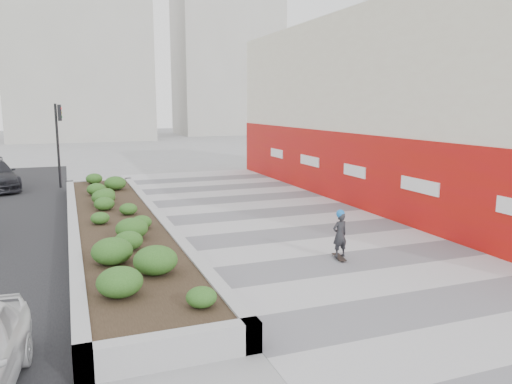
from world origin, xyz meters
The scene contains 9 objects.
ground centered at (0.00, 0.00, 0.00)m, with size 160.00×160.00×0.00m, color gray.
walkway centered at (0.00, 3.00, 0.01)m, with size 8.00×36.00×0.01m, color #A8A8AD.
building centered at (6.98, 8.98, 3.98)m, with size 6.04×24.08×8.00m.
planter centered at (-5.50, 7.00, 0.42)m, with size 3.00×18.00×0.90m.
traffic_signal_near centered at (-7.23, 17.50, 2.76)m, with size 0.33×0.28×4.20m.
distant_bldg_north_l centered at (-5.00, 55.00, 10.00)m, with size 16.00×12.00×20.00m, color #ADAAA3.
distant_bldg_north_r centered at (15.00, 60.00, 12.00)m, with size 14.00×10.00×24.00m, color #ADAAA3.
manhole_cover centered at (0.50, 3.00, 0.00)m, with size 0.44×0.44×0.01m, color #595654.
skateboarder centered at (-0.15, 2.09, 0.70)m, with size 0.48×0.75×1.38m.
Camera 1 is at (-6.88, -9.28, 4.14)m, focal length 35.00 mm.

